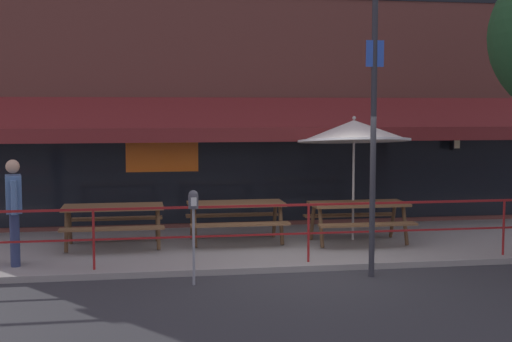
{
  "coord_description": "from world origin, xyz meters",
  "views": [
    {
      "loc": [
        -2.74,
        -10.96,
        2.63
      ],
      "look_at": [
        -0.66,
        1.6,
        1.5
      ],
      "focal_mm": 50.0,
      "sensor_mm": 36.0,
      "label": 1
    }
  ],
  "objects_px": {
    "picnic_table_left": "(113,214)",
    "picnic_table_centre": "(236,211)",
    "street_sign_pole": "(374,119)",
    "pedestrian_walking": "(14,206)",
    "patio_umbrella_right": "(354,132)",
    "parking_meter_near": "(193,209)",
    "picnic_table_right": "(358,211)"
  },
  "relations": [
    {
      "from": "picnic_table_left",
      "to": "pedestrian_walking",
      "type": "relative_size",
      "value": 1.05
    },
    {
      "from": "picnic_table_right",
      "to": "pedestrian_walking",
      "type": "xyz_separation_m",
      "value": [
        -6.03,
        -0.94,
        0.35
      ]
    },
    {
      "from": "pedestrian_walking",
      "to": "street_sign_pole",
      "type": "distance_m",
      "value": 5.87
    },
    {
      "from": "picnic_table_centre",
      "to": "street_sign_pole",
      "type": "height_order",
      "value": "street_sign_pole"
    },
    {
      "from": "patio_umbrella_right",
      "to": "picnic_table_right",
      "type": "bearing_deg",
      "value": -90.0
    },
    {
      "from": "picnic_table_right",
      "to": "patio_umbrella_right",
      "type": "xyz_separation_m",
      "value": [
        0.0,
        0.33,
        1.47
      ]
    },
    {
      "from": "picnic_table_centre",
      "to": "patio_umbrella_right",
      "type": "relative_size",
      "value": 0.75
    },
    {
      "from": "picnic_table_right",
      "to": "patio_umbrella_right",
      "type": "relative_size",
      "value": 0.75
    },
    {
      "from": "picnic_table_centre",
      "to": "parking_meter_near",
      "type": "xyz_separation_m",
      "value": [
        -1.0,
        -2.69,
        0.44
      ]
    },
    {
      "from": "picnic_table_right",
      "to": "patio_umbrella_right",
      "type": "distance_m",
      "value": 1.51
    },
    {
      "from": "patio_umbrella_right",
      "to": "pedestrian_walking",
      "type": "distance_m",
      "value": 6.27
    },
    {
      "from": "patio_umbrella_right",
      "to": "picnic_table_centre",
      "type": "bearing_deg",
      "value": 178.46
    },
    {
      "from": "picnic_table_centre",
      "to": "street_sign_pole",
      "type": "bearing_deg",
      "value": -55.69
    },
    {
      "from": "parking_meter_near",
      "to": "picnic_table_right",
      "type": "bearing_deg",
      "value": 35.11
    },
    {
      "from": "picnic_table_right",
      "to": "pedestrian_walking",
      "type": "bearing_deg",
      "value": -171.16
    },
    {
      "from": "picnic_table_centre",
      "to": "pedestrian_walking",
      "type": "xyz_separation_m",
      "value": [
        -3.77,
        -1.33,
        0.35
      ]
    },
    {
      "from": "picnic_table_left",
      "to": "picnic_table_centre",
      "type": "xyz_separation_m",
      "value": [
        2.26,
        0.08,
        0.0
      ]
    },
    {
      "from": "pedestrian_walking",
      "to": "picnic_table_right",
      "type": "bearing_deg",
      "value": 8.84
    },
    {
      "from": "pedestrian_walking",
      "to": "picnic_table_centre",
      "type": "bearing_deg",
      "value": 19.43
    },
    {
      "from": "picnic_table_right",
      "to": "street_sign_pole",
      "type": "distance_m",
      "value": 2.86
    },
    {
      "from": "picnic_table_centre",
      "to": "picnic_table_right",
      "type": "relative_size",
      "value": 1.0
    },
    {
      "from": "street_sign_pole",
      "to": "pedestrian_walking",
      "type": "bearing_deg",
      "value": 167.06
    },
    {
      "from": "patio_umbrella_right",
      "to": "parking_meter_near",
      "type": "xyz_separation_m",
      "value": [
        -3.26,
        -2.63,
        -1.03
      ]
    },
    {
      "from": "picnic_table_centre",
      "to": "patio_umbrella_right",
      "type": "bearing_deg",
      "value": -1.54
    },
    {
      "from": "picnic_table_right",
      "to": "street_sign_pole",
      "type": "xyz_separation_m",
      "value": [
        -0.48,
        -2.21,
        1.75
      ]
    },
    {
      "from": "patio_umbrella_right",
      "to": "parking_meter_near",
      "type": "distance_m",
      "value": 4.31
    },
    {
      "from": "street_sign_pole",
      "to": "picnic_table_centre",
      "type": "bearing_deg",
      "value": 124.31
    },
    {
      "from": "picnic_table_left",
      "to": "picnic_table_centre",
      "type": "distance_m",
      "value": 2.26
    },
    {
      "from": "parking_meter_near",
      "to": "patio_umbrella_right",
      "type": "bearing_deg",
      "value": 38.83
    },
    {
      "from": "picnic_table_centre",
      "to": "picnic_table_right",
      "type": "xyz_separation_m",
      "value": [
        2.26,
        -0.39,
        0.0
      ]
    },
    {
      "from": "patio_umbrella_right",
      "to": "street_sign_pole",
      "type": "distance_m",
      "value": 2.61
    },
    {
      "from": "pedestrian_walking",
      "to": "street_sign_pole",
      "type": "xyz_separation_m",
      "value": [
        5.55,
        -1.28,
        1.4
      ]
    }
  ]
}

